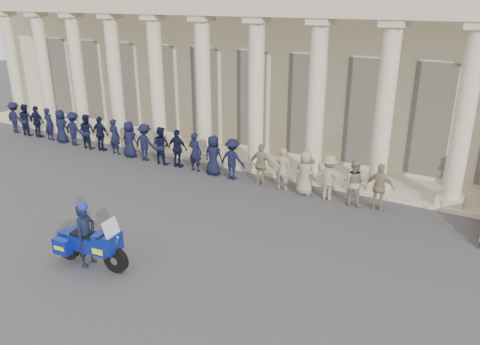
# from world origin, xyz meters

# --- Properties ---
(ground) EXTENTS (90.00, 90.00, 0.00)m
(ground) POSITION_xyz_m (0.00, 0.00, 0.00)
(ground) COLOR #3C3C3E
(ground) RESTS_ON ground
(building) EXTENTS (40.00, 12.50, 9.00)m
(building) POSITION_xyz_m (-0.00, 14.74, 4.52)
(building) COLOR #C5B694
(building) RESTS_ON ground
(officer_rank) EXTENTS (20.82, 0.64, 1.69)m
(officer_rank) POSITION_xyz_m (-5.73, 6.57, 0.85)
(officer_rank) COLOR black
(officer_rank) RESTS_ON ground
(motorcycle) EXTENTS (2.41, 1.02, 1.55)m
(motorcycle) POSITION_xyz_m (-1.50, -1.05, 0.67)
(motorcycle) COLOR black
(motorcycle) RESTS_ON ground
(rider) EXTENTS (0.49, 0.69, 1.89)m
(rider) POSITION_xyz_m (-1.63, -1.06, 0.93)
(rider) COLOR black
(rider) RESTS_ON ground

